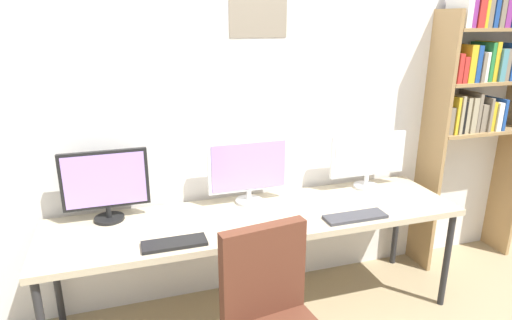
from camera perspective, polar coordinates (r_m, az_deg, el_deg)
name	(u,v)px	position (r m, az deg, el deg)	size (l,w,h in m)	color
wall_back	(240,115)	(3.00, -2.15, 5.90)	(5.03, 0.11, 2.60)	silver
desk	(258,221)	(2.82, 0.31, -7.98)	(2.63, 0.68, 0.74)	tan
bookshelf	(478,90)	(3.74, 26.87, 8.13)	(0.83, 0.28, 2.15)	#9E7A4C
monitor_left	(106,184)	(2.79, -18.98, -2.91)	(0.51, 0.18, 0.44)	black
monitor_center	(249,169)	(2.90, -0.98, -1.18)	(0.55, 0.18, 0.44)	silver
monitor_right	(368,158)	(3.26, 14.34, 0.29)	(0.59, 0.18, 0.41)	silver
keyboard_left	(174,243)	(2.49, -10.56, -10.60)	(0.35, 0.13, 0.02)	black
keyboard_right	(355,217)	(2.82, 12.77, -7.20)	(0.40, 0.13, 0.02)	#38383D
computer_mouse	(295,226)	(2.63, 5.06, -8.59)	(0.06, 0.10, 0.03)	silver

